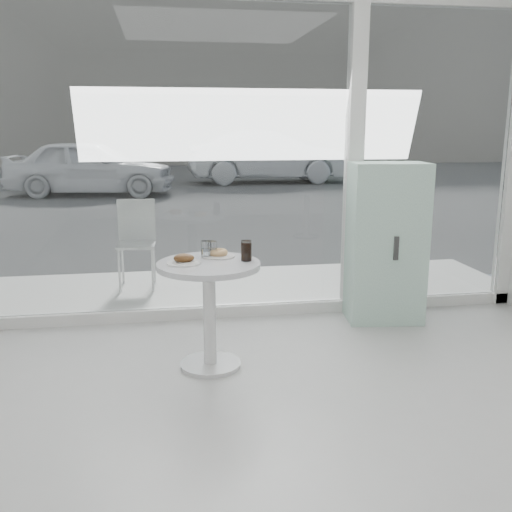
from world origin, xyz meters
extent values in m
cube|color=silver|center=(0.00, 3.00, 0.05)|extent=(5.00, 0.12, 0.10)
cube|color=silver|center=(0.90, 3.00, 1.50)|extent=(0.14, 0.14, 3.00)
cube|color=white|center=(-0.77, 3.00, 1.40)|extent=(3.21, 0.02, 2.60)
cube|color=white|center=(1.67, 3.00, 1.40)|extent=(1.41, 0.02, 2.60)
cylinder|color=silver|center=(-0.50, 1.90, 0.01)|extent=(0.44, 0.44, 0.03)
cylinder|color=silver|center=(-0.50, 1.90, 0.37)|extent=(0.09, 0.09, 0.70)
cylinder|color=silver|center=(-0.50, 1.90, 0.75)|extent=(0.72, 0.72, 0.04)
cube|color=silver|center=(0.00, 3.80, 0.03)|extent=(5.60, 1.60, 0.05)
cube|color=#373737|center=(0.00, 16.00, 0.00)|extent=(40.00, 24.00, 0.00)
cube|color=gray|center=(0.00, 25.00, 4.00)|extent=(40.00, 2.00, 8.00)
cube|color=#8AB1A0|center=(1.11, 2.69, 0.70)|extent=(0.69, 0.50, 1.39)
cube|color=#333333|center=(1.11, 2.47, 0.70)|extent=(0.04, 0.02, 0.20)
cylinder|color=silver|center=(-1.26, 3.79, 0.27)|extent=(0.02, 0.02, 0.44)
cylinder|color=silver|center=(-0.93, 3.77, 0.27)|extent=(0.02, 0.02, 0.44)
cylinder|color=silver|center=(-1.24, 4.12, 0.27)|extent=(0.02, 0.02, 0.44)
cylinder|color=silver|center=(-0.91, 4.11, 0.27)|extent=(0.02, 0.02, 0.44)
cube|color=silver|center=(-1.09, 3.95, 0.50)|extent=(0.40, 0.40, 0.03)
cube|color=silver|center=(-1.08, 4.13, 0.73)|extent=(0.39, 0.03, 0.44)
imported|color=white|center=(-2.54, 12.92, 0.70)|extent=(4.29, 2.20, 1.40)
imported|color=#A5A7AD|center=(2.42, 15.41, 0.79)|extent=(4.84, 1.74, 1.59)
cylinder|color=silver|center=(-0.67, 1.89, 0.78)|extent=(0.24, 0.24, 0.01)
cube|color=white|center=(-0.65, 1.88, 0.79)|extent=(0.15, 0.14, 0.00)
ellipsoid|color=#3E2311|center=(-0.67, 1.89, 0.81)|extent=(0.14, 0.11, 0.06)
ellipsoid|color=#3E2311|center=(-0.63, 1.91, 0.81)|extent=(0.07, 0.06, 0.04)
cylinder|color=silver|center=(-0.42, 2.06, 0.78)|extent=(0.24, 0.24, 0.01)
torus|color=#AA834E|center=(-0.42, 2.06, 0.80)|extent=(0.14, 0.14, 0.05)
cylinder|color=white|center=(-0.50, 2.05, 0.83)|extent=(0.08, 0.08, 0.12)
cylinder|color=white|center=(-0.50, 2.05, 0.81)|extent=(0.06, 0.06, 0.07)
cylinder|color=white|center=(-0.46, 2.07, 0.83)|extent=(0.07, 0.07, 0.12)
cylinder|color=white|center=(-0.46, 2.07, 0.80)|extent=(0.06, 0.06, 0.06)
cylinder|color=white|center=(-0.23, 1.91, 0.84)|extent=(0.08, 0.08, 0.14)
cylinder|color=black|center=(-0.23, 1.91, 0.84)|extent=(0.06, 0.06, 0.13)
camera|label=1|loc=(-0.80, -1.94, 1.69)|focal=40.00mm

